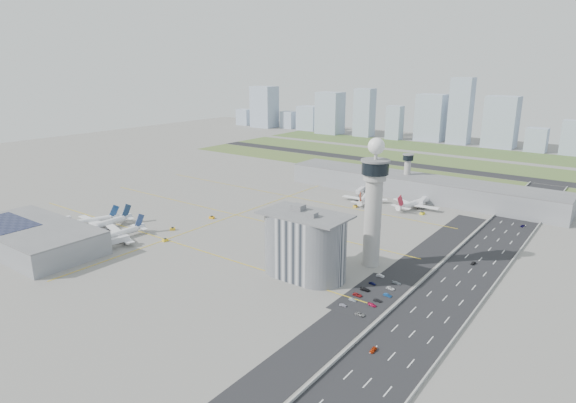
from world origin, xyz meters
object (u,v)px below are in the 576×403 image
Objects in this scene: car_hw_2 at (523,226)px; jet_bridge_near_2 at (105,246)px; airplane_near_c at (114,231)px; car_lot_5 at (380,276)px; jet_bridge_far_0 at (363,190)px; jet_bridge_far_1 at (424,200)px; car_lot_1 at (353,300)px; tug_0 at (92,226)px; tug_5 at (422,213)px; admin_building at (305,245)px; car_lot_3 at (365,289)px; tug_3 at (212,217)px; car_lot_10 at (391,288)px; airplane_far_b at (416,199)px; control_tower at (374,198)px; tug_2 at (165,240)px; airplane_near_b at (101,221)px; airplane_near_a at (86,218)px; tug_1 at (173,229)px; car_hw_1 at (473,263)px; car_lot_0 at (343,305)px; secondary_tower at (407,171)px; jet_bridge_near_0 at (48,225)px; car_lot_7 at (372,305)px; jet_bridge_near_1 at (74,235)px; car_lot_8 at (378,300)px; car_hw_0 at (373,350)px; car_lot_4 at (372,283)px; car_lot_2 at (357,295)px; car_hw_4 at (520,201)px; car_lot_6 at (360,314)px; tug_4 at (355,206)px; airplane_far_a at (365,194)px.

jet_bridge_near_2 is at bearing -126.47° from car_hw_2.
car_lot_5 is at bearing 108.50° from airplane_near_c.
jet_bridge_far_0 is 50.00m from jet_bridge_far_1.
car_lot_1 is (32.00, -163.93, -2.30)m from jet_bridge_far_1.
tug_5 is (154.44, 149.51, -0.10)m from tug_0.
car_lot_3 is at bearing 3.38° from admin_building.
tug_3 reaches higher than car_lot_10.
airplane_near_c is (-114.48, -26.69, -9.58)m from admin_building.
airplane_far_b is 9.48× the size of car_lot_3.
control_tower reaches higher than tug_2.
airplane_near_b is at bearing 93.48° from car_lot_1.
tug_0 is 1.20× the size of tug_2.
tug_5 is 110.87m from car_lot_5.
airplane_near_b is (14.15, 1.12, 0.49)m from airplane_near_a.
car_lot_5 is (132.71, 13.79, -0.33)m from tug_1.
car_hw_1 is at bearing -44.14° from car_lot_5.
secondary_tower is at bearing 12.71° from car_lot_0.
tug_3 is at bearing 125.41° from tug_1.
tug_0 is (-40.66, 17.55, -1.80)m from jet_bridge_near_2.
jet_bridge_near_0 is 224.66m from jet_bridge_far_0.
car_lot_0 is at bearing 90.99° from airplane_near_b.
tug_5 reaches higher than car_lot_7.
tug_5 is (143.78, 167.06, -1.90)m from jet_bridge_near_1.
car_lot_10 is (177.48, 30.02, -5.41)m from airplane_near_b.
car_lot_8 reaches higher than car_hw_2.
jet_bridge_near_0 reaches higher than car_hw_0.
admin_building is at bearing 113.49° from car_lot_4.
car_lot_2 is (182.74, 16.56, -4.87)m from airplane_near_a.
tug_5 is at bearing -36.13° from jet_bridge_near_0.
car_hw_4 is (157.01, 195.25, -0.33)m from tug_1.
car_lot_6 is (9.86, -38.64, -0.03)m from car_lot_5.
airplane_near_a is 228.59m from car_hw_1.
car_lot_4 is 54.57m from car_hw_0.
jet_bridge_near_2 reaches higher than car_lot_8.
car_lot_7 is 1.03× the size of car_hw_1.
jet_bridge_near_2 is (60.00, 0.00, 0.00)m from jet_bridge_near_0.
secondary_tower is 202.06m from car_lot_6.
tug_3 reaches higher than car_lot_5.
car_lot_10 is (40.35, 9.91, -14.75)m from admin_building.
car_lot_2 is at bearing -102.68° from car_hw_4.
jet_bridge_near_2 reaches higher than car_lot_4.
car_hw_0 is (24.92, -34.23, 0.06)m from car_lot_2.
jet_bridge_near_1 reaches higher than car_lot_4.
tug_5 is (44.86, 11.86, -0.01)m from tug_4.
tug_3 is (-61.44, -97.68, -4.64)m from airplane_far_a.
admin_building is 10.51× the size of car_lot_10.
control_tower is 45.94m from car_lot_3.
control_tower is 4.61× the size of jet_bridge_far_0.
secondary_tower reaches higher than jet_bridge_near_1.
jet_bridge_near_0 is 4.38× the size of tug_3.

